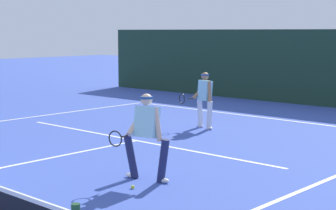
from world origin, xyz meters
TOP-DOWN VIEW (x-y plane):
  - court_line_baseline_far at (0.00, 11.88)m, footprint 10.63×0.10m
  - court_line_service at (0.00, 6.47)m, footprint 8.66×0.10m
  - court_line_centre at (0.00, 3.20)m, footprint 0.10×6.40m
  - player_near at (2.84, 3.94)m, footprint 1.00×0.91m
  - player_far at (0.10, 9.06)m, footprint 0.97×0.87m
  - tennis_ball at (3.06, 3.38)m, footprint 0.07×0.07m
  - back_fence_windscreen at (0.00, 15.66)m, footprint 21.24×0.12m

SIDE VIEW (x-z plane):
  - court_line_baseline_far at x=0.00m, z-range 0.00..0.01m
  - court_line_service at x=0.00m, z-range 0.00..0.01m
  - court_line_centre at x=0.00m, z-range 0.00..0.01m
  - tennis_ball at x=3.06m, z-range 0.00..0.07m
  - player_far at x=0.10m, z-range 0.08..1.68m
  - player_near at x=2.84m, z-range 0.08..1.70m
  - back_fence_windscreen at x=0.00m, z-range 0.00..2.82m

